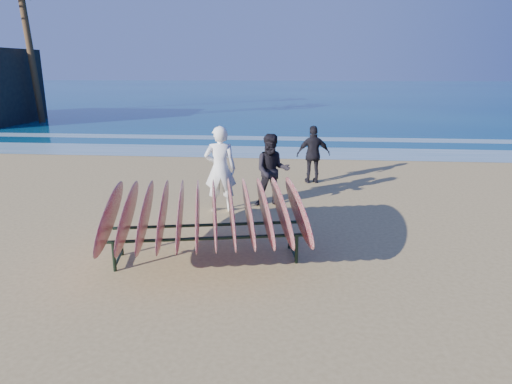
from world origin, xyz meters
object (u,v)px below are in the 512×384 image
at_px(person_dark_a, 272,171).
at_px(person_dark_b, 313,155).
at_px(person_white, 220,169).
at_px(surfboard_rack, 206,212).

height_order(person_dark_a, person_dark_b, person_dark_a).
distance_m(person_white, person_dark_a, 1.22).
bearing_deg(person_dark_a, person_white, -166.05).
xyz_separation_m(person_white, person_dark_b, (2.15, 2.81, -0.16)).
height_order(surfboard_rack, person_dark_a, person_dark_a).
relative_size(surfboard_rack, person_white, 1.87).
xyz_separation_m(surfboard_rack, person_white, (-0.22, 2.73, 0.13)).
distance_m(surfboard_rack, person_white, 2.74).
bearing_deg(person_dark_b, person_dark_a, 56.81).
distance_m(person_dark_a, person_dark_b, 2.59).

